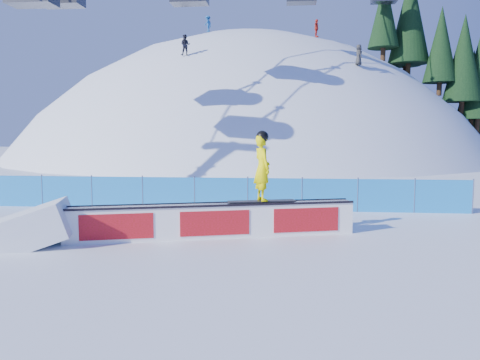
# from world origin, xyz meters

# --- Properties ---
(ground) EXTENTS (160.00, 160.00, 0.00)m
(ground) POSITION_xyz_m (0.00, 0.00, 0.00)
(ground) COLOR white
(ground) RESTS_ON ground
(snow_hill) EXTENTS (64.00, 64.00, 64.00)m
(snow_hill) POSITION_xyz_m (0.00, 42.00, -18.00)
(snow_hill) COLOR silver
(snow_hill) RESTS_ON ground
(treeline) EXTENTS (23.08, 12.09, 19.79)m
(treeline) POSITION_xyz_m (23.82, 40.82, 9.27)
(treeline) COLOR #342114
(treeline) RESTS_ON ground
(safety_fence) EXTENTS (22.05, 0.05, 1.30)m
(safety_fence) POSITION_xyz_m (0.00, 4.50, 0.60)
(safety_fence) COLOR blue
(safety_fence) RESTS_ON ground
(rail_box) EXTENTS (7.73, 2.76, 0.95)m
(rail_box) POSITION_xyz_m (2.45, -0.15, 0.47)
(rail_box) COLOR white
(rail_box) RESTS_ON ground
(snow_ramp) EXTENTS (2.90, 2.25, 1.59)m
(snow_ramp) POSITION_xyz_m (-2.28, -1.54, 0.00)
(snow_ramp) COLOR white
(snow_ramp) RESTS_ON ground
(snowboarder) EXTENTS (1.91, 0.86, 1.97)m
(snowboarder) POSITION_xyz_m (3.75, 0.23, 1.92)
(snowboarder) COLOR black
(snowboarder) RESTS_ON rail_box
(distant_skiers) EXTENTS (14.88, 12.13, 6.59)m
(distant_skiers) POSITION_xyz_m (1.34, 30.98, 11.72)
(distant_skiers) COLOR black
(distant_skiers) RESTS_ON ground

